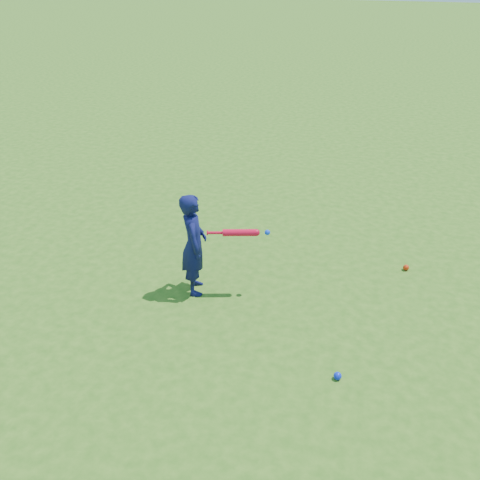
{
  "coord_description": "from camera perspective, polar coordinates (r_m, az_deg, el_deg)",
  "views": [
    {
      "loc": [
        2.15,
        -4.97,
        3.39
      ],
      "look_at": [
        0.72,
        -0.13,
        0.64
      ],
      "focal_mm": 40.0,
      "sensor_mm": 36.0,
      "label": 1
    }
  ],
  "objects": [
    {
      "name": "ground_ball_blue",
      "position": [
        5.0,
        10.36,
        -14.07
      ],
      "size": [
        0.07,
        0.07,
        0.07
      ],
      "primitive_type": "sphere",
      "color": "#0C22D4",
      "rests_on": "ground"
    },
    {
      "name": "ground",
      "position": [
        6.39,
        -5.83,
        -3.58
      ],
      "size": [
        80.0,
        80.0,
        0.0
      ],
      "primitive_type": "plane",
      "color": "#305F16",
      "rests_on": "ground"
    },
    {
      "name": "child",
      "position": [
        5.79,
        -4.95,
        -0.47
      ],
      "size": [
        0.42,
        0.5,
        1.17
      ],
      "primitive_type": "imported",
      "rotation": [
        0.0,
        0.0,
        1.95
      ],
      "color": "#0E1145",
      "rests_on": "ground"
    },
    {
      "name": "ground_ball_red",
      "position": [
        6.71,
        17.29,
        -2.82
      ],
      "size": [
        0.07,
        0.07,
        0.07
      ],
      "primitive_type": "sphere",
      "color": "red",
      "rests_on": "ground"
    },
    {
      "name": "bat_swing",
      "position": [
        5.66,
        0.25,
        0.79
      ],
      "size": [
        0.65,
        0.24,
        0.08
      ],
      "rotation": [
        0.0,
        0.0,
        0.3
      ],
      "color": "red",
      "rests_on": "ground"
    }
  ]
}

